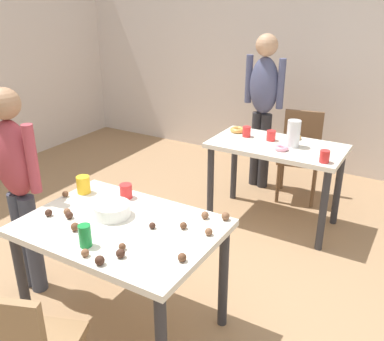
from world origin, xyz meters
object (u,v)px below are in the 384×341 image
at_px(dining_table_far, 276,157).
at_px(person_adult_far, 263,98).
at_px(chair_far_table, 300,150).
at_px(mixing_bowl, 112,210).
at_px(soda_can, 85,236).
at_px(person_girl_near, 17,177).
at_px(pitcher_far, 293,134).
at_px(dining_table_near, 121,240).

xyz_separation_m(dining_table_far, person_adult_far, (-0.41, 0.68, 0.33)).
xyz_separation_m(chair_far_table, person_adult_far, (-0.44, 0.01, 0.47)).
height_order(chair_far_table, person_adult_far, person_adult_far).
height_order(mixing_bowl, soda_can, soda_can).
relative_size(chair_far_table, person_girl_near, 0.60).
height_order(mixing_bowl, pitcher_far, pitcher_far).
height_order(person_girl_near, mixing_bowl, person_girl_near).
distance_m(chair_far_table, soda_can, 2.73).
xyz_separation_m(dining_table_near, person_girl_near, (-0.84, -0.01, 0.21)).
bearing_deg(mixing_bowl, chair_far_table, 80.03).
height_order(chair_far_table, soda_can, soda_can).
height_order(person_girl_near, pitcher_far, person_girl_near).
height_order(dining_table_far, person_girl_near, person_girl_near).
xyz_separation_m(chair_far_table, pitcher_far, (0.11, -0.65, 0.37)).
xyz_separation_m(dining_table_near, chair_far_table, (0.31, 2.43, -0.15)).
bearing_deg(person_adult_far, mixing_bowl, -89.56).
bearing_deg(dining_table_far, person_girl_near, -122.48).
distance_m(person_adult_far, mixing_bowl, 2.40).
height_order(chair_far_table, person_girl_near, person_girl_near).
bearing_deg(dining_table_near, mixing_bowl, 151.83).
relative_size(mixing_bowl, soda_can, 1.77).
bearing_deg(soda_can, dining_table_far, 81.54).
bearing_deg(mixing_bowl, soda_can, -74.16).
xyz_separation_m(mixing_bowl, pitcher_far, (0.52, 1.73, 0.07)).
height_order(dining_table_near, mixing_bowl, mixing_bowl).
bearing_deg(soda_can, pitcher_far, 78.05).
xyz_separation_m(chair_far_table, mixing_bowl, (-0.42, -2.37, 0.29)).
bearing_deg(pitcher_far, dining_table_near, -103.28).
relative_size(soda_can, pitcher_far, 0.54).
distance_m(dining_table_near, soda_can, 0.31).
relative_size(person_adult_far, mixing_bowl, 7.38).
height_order(dining_table_near, chair_far_table, chair_far_table).
bearing_deg(dining_table_far, pitcher_far, 7.28).
height_order(dining_table_far, soda_can, soda_can).
height_order(person_girl_near, soda_can, person_girl_near).
bearing_deg(person_adult_far, soda_can, -87.70).
xyz_separation_m(dining_table_near, pitcher_far, (0.42, 1.78, 0.22)).
xyz_separation_m(person_adult_far, mixing_bowl, (0.02, -2.39, -0.18)).
relative_size(person_girl_near, soda_can, 11.85).
height_order(dining_table_near, dining_table_far, same).
bearing_deg(dining_table_far, chair_far_table, 87.80).
bearing_deg(mixing_bowl, person_girl_near, -175.04).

